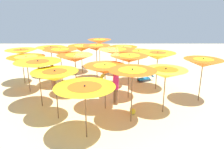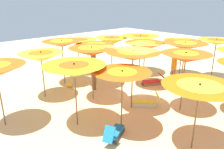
% 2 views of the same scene
% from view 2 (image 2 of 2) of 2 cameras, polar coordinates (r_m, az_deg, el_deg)
% --- Properties ---
extents(ground, '(39.46, 39.46, 0.04)m').
position_cam_2_polar(ground, '(10.81, 6.65, -5.62)').
color(ground, beige).
extents(beach_umbrella_0, '(1.98, 1.98, 2.39)m').
position_cam_2_polar(beach_umbrella_0, '(13.79, 25.53, 7.60)').
color(beach_umbrella_0, brown).
rests_on(beach_umbrella_0, ground).
extents(beach_umbrella_1, '(2.15, 2.15, 2.25)m').
position_cam_2_polar(beach_umbrella_1, '(13.66, 17.85, 7.57)').
color(beach_umbrella_1, brown).
rests_on(beach_umbrella_1, ground).
extents(beach_umbrella_2, '(2.26, 2.26, 2.44)m').
position_cam_2_polar(beach_umbrella_2, '(13.63, 7.40, 9.35)').
color(beach_umbrella_2, brown).
rests_on(beach_umbrella_2, ground).
extents(beach_umbrella_3, '(2.03, 2.03, 2.32)m').
position_cam_2_polar(beach_umbrella_3, '(13.74, -0.05, 8.80)').
color(beach_umbrella_3, brown).
rests_on(beach_umbrella_3, ground).
extents(beach_umbrella_4, '(2.26, 2.26, 2.16)m').
position_cam_2_polar(beach_umbrella_4, '(14.03, -8.80, 8.41)').
color(beach_umbrella_4, brown).
rests_on(beach_umbrella_4, ground).
extents(beach_umbrella_6, '(2.19, 2.19, 2.49)m').
position_cam_2_polar(beach_umbrella_6, '(11.56, 18.46, 7.08)').
color(beach_umbrella_6, brown).
rests_on(beach_umbrella_6, ground).
extents(beach_umbrella_7, '(2.04, 2.04, 2.45)m').
position_cam_2_polar(beach_umbrella_7, '(11.46, 8.53, 7.32)').
color(beach_umbrella_7, brown).
rests_on(beach_umbrella_7, ground).
extents(beach_umbrella_8, '(2.04, 2.04, 2.31)m').
position_cam_2_polar(beach_umbrella_8, '(11.61, -4.41, 6.95)').
color(beach_umbrella_8, brown).
rests_on(beach_umbrella_8, ground).
extents(beach_umbrella_9, '(2.04, 2.04, 2.46)m').
position_cam_2_polar(beach_umbrella_9, '(12.01, -12.89, 7.82)').
color(beach_umbrella_9, brown).
rests_on(beach_umbrella_9, ground).
extents(beach_umbrella_11, '(1.96, 1.96, 2.54)m').
position_cam_2_polar(beach_umbrella_11, '(9.05, 18.63, 4.17)').
color(beach_umbrella_11, brown).
rests_on(beach_umbrella_11, ground).
extents(beach_umbrella_12, '(2.21, 2.21, 2.54)m').
position_cam_2_polar(beach_umbrella_12, '(8.85, 5.47, 4.88)').
color(beach_umbrella_12, brown).
rests_on(beach_umbrella_12, ground).
extents(beach_umbrella_13, '(2.04, 2.04, 2.52)m').
position_cam_2_polar(beach_umbrella_13, '(9.75, -5.28, 5.96)').
color(beach_umbrella_13, brown).
rests_on(beach_umbrella_13, ground).
extents(beach_umbrella_14, '(1.98, 1.98, 2.24)m').
position_cam_2_polar(beach_umbrella_14, '(10.52, -17.96, 4.37)').
color(beach_umbrella_14, brown).
rests_on(beach_umbrella_14, ground).
extents(beach_umbrella_16, '(2.18, 2.18, 2.18)m').
position_cam_2_polar(beach_umbrella_16, '(6.81, 21.75, -4.02)').
color(beach_umbrella_16, brown).
rests_on(beach_umbrella_16, ground).
extents(beach_umbrella_17, '(1.95, 1.95, 2.26)m').
position_cam_2_polar(beach_umbrella_17, '(7.26, 2.64, -0.61)').
color(beach_umbrella_17, brown).
rests_on(beach_umbrella_17, ground).
extents(beach_umbrella_18, '(2.17, 2.17, 2.41)m').
position_cam_2_polar(beach_umbrella_18, '(7.63, -9.77, 1.07)').
color(beach_umbrella_18, brown).
rests_on(beach_umbrella_18, ground).
extents(lounger_0, '(1.24, 0.84, 0.68)m').
position_cam_2_polar(lounger_0, '(7.58, 0.64, -14.92)').
color(lounger_0, '#333338').
rests_on(lounger_0, ground).
extents(lounger_1, '(1.40, 0.96, 0.61)m').
position_cam_2_polar(lounger_1, '(12.27, 10.65, -1.65)').
color(lounger_1, olive).
rests_on(lounger_1, ground).
extents(lounger_2, '(1.10, 1.12, 0.67)m').
position_cam_2_polar(lounger_2, '(9.79, 8.93, -6.96)').
color(lounger_2, silver).
rests_on(lounger_2, ground).
extents(beachgoer_0, '(0.30, 0.30, 1.68)m').
position_cam_2_polar(beachgoer_0, '(12.59, 15.79, 1.71)').
color(beachgoer_0, '#A3704C').
rests_on(beachgoer_0, ground).
extents(beachgoer_1, '(0.30, 0.30, 1.86)m').
position_cam_2_polar(beachgoer_1, '(11.19, -4.87, 0.83)').
color(beachgoer_1, brown).
rests_on(beachgoer_1, ground).
extents(beach_ball, '(0.28, 0.28, 0.28)m').
position_cam_2_polar(beach_ball, '(11.92, -11.09, -2.62)').
color(beach_ball, yellow).
rests_on(beach_ball, ground).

